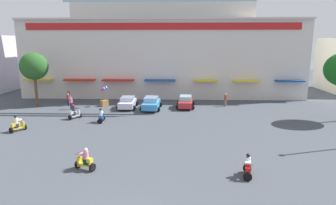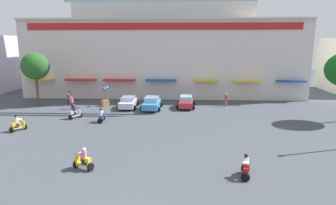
{
  "view_description": "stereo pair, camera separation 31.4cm",
  "coord_description": "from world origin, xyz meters",
  "px_view_note": "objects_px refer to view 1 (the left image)",
  "views": [
    {
      "loc": [
        2.44,
        -11.04,
        8.07
      ],
      "look_at": [
        1.31,
        18.85,
        1.89
      ],
      "focal_mm": 31.59,
      "sensor_mm": 36.0,
      "label": 1
    },
    {
      "loc": [
        2.75,
        -11.02,
        8.07
      ],
      "look_at": [
        1.31,
        18.85,
        1.89
      ],
      "focal_mm": 31.59,
      "sensor_mm": 36.0,
      "label": 2
    }
  ],
  "objects_px": {
    "pedestrian_0": "(69,95)",
    "pedestrian_1": "(71,102)",
    "scooter_rider_3": "(75,113)",
    "balloon_vendor_cart": "(104,98)",
    "parked_car_1": "(151,103)",
    "scooter_rider_0": "(101,116)",
    "plaza_tree_0": "(34,67)",
    "pedestrian_2": "(68,99)",
    "parked_car_2": "(186,102)",
    "pedestrian_3": "(226,99)",
    "parked_car_0": "(128,102)",
    "scooter_rider_4": "(17,125)",
    "scooter_rider_5": "(248,167)",
    "scooter_rider_2": "(85,161)"
  },
  "relations": [
    {
      "from": "plaza_tree_0",
      "to": "scooter_rider_0",
      "type": "bearing_deg",
      "value": -35.99
    },
    {
      "from": "parked_car_1",
      "to": "parked_car_0",
      "type": "bearing_deg",
      "value": 168.38
    },
    {
      "from": "parked_car_0",
      "to": "scooter_rider_0",
      "type": "xyz_separation_m",
      "value": [
        -1.57,
        -6.58,
        -0.13
      ]
    },
    {
      "from": "plaza_tree_0",
      "to": "pedestrian_3",
      "type": "relative_size",
      "value": 4.03
    },
    {
      "from": "pedestrian_2",
      "to": "scooter_rider_2",
      "type": "bearing_deg",
      "value": -66.69
    },
    {
      "from": "parked_car_0",
      "to": "balloon_vendor_cart",
      "type": "xyz_separation_m",
      "value": [
        -3.15,
        1.08,
        0.28
      ]
    },
    {
      "from": "plaza_tree_0",
      "to": "scooter_rider_4",
      "type": "relative_size",
      "value": 4.34
    },
    {
      "from": "parked_car_2",
      "to": "scooter_rider_4",
      "type": "height_order",
      "value": "scooter_rider_4"
    },
    {
      "from": "pedestrian_2",
      "to": "scooter_rider_5",
      "type": "bearing_deg",
      "value": -46.81
    },
    {
      "from": "scooter_rider_3",
      "to": "parked_car_0",
      "type": "bearing_deg",
      "value": 48.5
    },
    {
      "from": "parked_car_0",
      "to": "pedestrian_1",
      "type": "xyz_separation_m",
      "value": [
        -6.72,
        -0.94,
        0.16
      ]
    },
    {
      "from": "balloon_vendor_cart",
      "to": "scooter_rider_0",
      "type": "bearing_deg",
      "value": -78.35
    },
    {
      "from": "scooter_rider_0",
      "to": "scooter_rider_4",
      "type": "xyz_separation_m",
      "value": [
        -6.82,
        -3.43,
        0.04
      ]
    },
    {
      "from": "scooter_rider_2",
      "to": "pedestrian_1",
      "type": "xyz_separation_m",
      "value": [
        -7.09,
        16.98,
        0.26
      ]
    },
    {
      "from": "plaza_tree_0",
      "to": "parked_car_2",
      "type": "bearing_deg",
      "value": -0.86
    },
    {
      "from": "scooter_rider_3",
      "to": "pedestrian_2",
      "type": "height_order",
      "value": "pedestrian_2"
    },
    {
      "from": "plaza_tree_0",
      "to": "pedestrian_1",
      "type": "distance_m",
      "value": 6.75
    },
    {
      "from": "parked_car_0",
      "to": "scooter_rider_3",
      "type": "distance_m",
      "value": 7.15
    },
    {
      "from": "parked_car_2",
      "to": "scooter_rider_3",
      "type": "bearing_deg",
      "value": -153.65
    },
    {
      "from": "scooter_rider_2",
      "to": "scooter_rider_5",
      "type": "relative_size",
      "value": 1.02
    },
    {
      "from": "scooter_rider_3",
      "to": "scooter_rider_4",
      "type": "xyz_separation_m",
      "value": [
        -3.65,
        -4.66,
        -0.02
      ]
    },
    {
      "from": "scooter_rider_3",
      "to": "balloon_vendor_cart",
      "type": "xyz_separation_m",
      "value": [
        1.59,
        6.44,
        0.34
      ]
    },
    {
      "from": "parked_car_0",
      "to": "pedestrian_2",
      "type": "relative_size",
      "value": 2.56
    },
    {
      "from": "scooter_rider_4",
      "to": "scooter_rider_5",
      "type": "height_order",
      "value": "scooter_rider_4"
    },
    {
      "from": "parked_car_2",
      "to": "parked_car_1",
      "type": "bearing_deg",
      "value": -164.56
    },
    {
      "from": "pedestrian_0",
      "to": "pedestrian_1",
      "type": "height_order",
      "value": "pedestrian_0"
    },
    {
      "from": "scooter_rider_4",
      "to": "scooter_rider_5",
      "type": "relative_size",
      "value": 1.07
    },
    {
      "from": "parked_car_1",
      "to": "parked_car_2",
      "type": "height_order",
      "value": "parked_car_1"
    },
    {
      "from": "parked_car_0",
      "to": "scooter_rider_3",
      "type": "height_order",
      "value": "scooter_rider_3"
    },
    {
      "from": "pedestrian_1",
      "to": "pedestrian_3",
      "type": "distance_m",
      "value": 19.1
    },
    {
      "from": "parked_car_1",
      "to": "pedestrian_3",
      "type": "xyz_separation_m",
      "value": [
        9.23,
        2.1,
        0.18
      ]
    },
    {
      "from": "parked_car_0",
      "to": "balloon_vendor_cart",
      "type": "bearing_deg",
      "value": 161.05
    },
    {
      "from": "plaza_tree_0",
      "to": "parked_car_2",
      "type": "height_order",
      "value": "plaza_tree_0"
    },
    {
      "from": "plaza_tree_0",
      "to": "scooter_rider_5",
      "type": "distance_m",
      "value": 29.82
    },
    {
      "from": "pedestrian_1",
      "to": "parked_car_1",
      "type": "bearing_deg",
      "value": 1.93
    },
    {
      "from": "pedestrian_0",
      "to": "parked_car_1",
      "type": "bearing_deg",
      "value": -18.79
    },
    {
      "from": "plaza_tree_0",
      "to": "parked_car_1",
      "type": "distance_m",
      "value": 15.42
    },
    {
      "from": "parked_car_1",
      "to": "scooter_rider_3",
      "type": "distance_m",
      "value": 9.07
    },
    {
      "from": "parked_car_1",
      "to": "pedestrian_3",
      "type": "bearing_deg",
      "value": 12.82
    },
    {
      "from": "pedestrian_0",
      "to": "pedestrian_2",
      "type": "bearing_deg",
      "value": -70.9
    },
    {
      "from": "scooter_rider_3",
      "to": "pedestrian_0",
      "type": "height_order",
      "value": "pedestrian_0"
    },
    {
      "from": "parked_car_0",
      "to": "scooter_rider_3",
      "type": "relative_size",
      "value": 2.6
    },
    {
      "from": "plaza_tree_0",
      "to": "pedestrian_0",
      "type": "xyz_separation_m",
      "value": [
        3.16,
        2.51,
        -4.05
      ]
    },
    {
      "from": "scooter_rider_4",
      "to": "scooter_rider_5",
      "type": "distance_m",
      "value": 20.73
    },
    {
      "from": "parked_car_1",
      "to": "scooter_rider_0",
      "type": "bearing_deg",
      "value": -127.41
    },
    {
      "from": "balloon_vendor_cart",
      "to": "parked_car_1",
      "type": "bearing_deg",
      "value": -15.44
    },
    {
      "from": "scooter_rider_0",
      "to": "balloon_vendor_cart",
      "type": "bearing_deg",
      "value": 101.65
    },
    {
      "from": "parked_car_2",
      "to": "scooter_rider_4",
      "type": "relative_size",
      "value": 2.63
    },
    {
      "from": "parked_car_2",
      "to": "pedestrian_2",
      "type": "xyz_separation_m",
      "value": [
        -14.95,
        0.51,
        0.16
      ]
    },
    {
      "from": "parked_car_1",
      "to": "pedestrian_0",
      "type": "relative_size",
      "value": 2.63
    }
  ]
}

